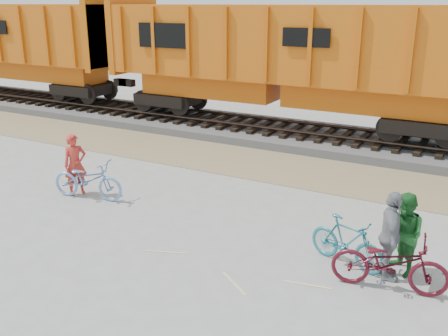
{
  "coord_description": "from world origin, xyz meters",
  "views": [
    {
      "loc": [
        4.49,
        -8.33,
        4.91
      ],
      "look_at": [
        -0.88,
        1.5,
        1.18
      ],
      "focal_mm": 40.0,
      "sensor_mm": 36.0,
      "label": 1
    }
  ],
  "objects": [
    {
      "name": "ground",
      "position": [
        0.0,
        0.0,
        0.0
      ],
      "size": [
        120.0,
        120.0,
        0.0
      ],
      "primitive_type": "plane",
      "color": "#9E9E99",
      "rests_on": "ground"
    },
    {
      "name": "bicycle_blue",
      "position": [
        -4.5,
        0.7,
        0.52
      ],
      "size": [
        2.07,
        1.06,
        1.04
      ],
      "primitive_type": "imported",
      "rotation": [
        0.0,
        0.0,
        1.77
      ],
      "color": "#709BCE",
      "rests_on": "ground"
    },
    {
      "name": "gravel_strip",
      "position": [
        0.0,
        5.5,
        0.01
      ],
      "size": [
        120.0,
        3.0,
        0.02
      ],
      "primitive_type": "cube",
      "color": "tan",
      "rests_on": "ground"
    },
    {
      "name": "person_solo",
      "position": [
        -5.0,
        0.8,
        0.83
      ],
      "size": [
        0.65,
        0.72,
        1.65
      ],
      "primitive_type": "imported",
      "rotation": [
        0.0,
        0.0,
        1.04
      ],
      "color": "red",
      "rests_on": "ground"
    },
    {
      "name": "track",
      "position": [
        0.0,
        9.0,
        0.47
      ],
      "size": [
        120.0,
        2.6,
        0.24
      ],
      "color": "black",
      "rests_on": "ballast_bed"
    },
    {
      "name": "ballast_bed",
      "position": [
        0.0,
        9.0,
        0.15
      ],
      "size": [
        120.0,
        4.0,
        0.3
      ],
      "primitive_type": "cube",
      "color": "slate",
      "rests_on": "ground"
    },
    {
      "name": "hopper_car_center",
      "position": [
        -2.52,
        9.0,
        3.01
      ],
      "size": [
        14.0,
        3.13,
        4.65
      ],
      "color": "black",
      "rests_on": "track"
    },
    {
      "name": "person_man",
      "position": [
        3.4,
        0.67,
        0.8
      ],
      "size": [
        0.97,
        0.98,
        1.6
      ],
      "primitive_type": "imported",
      "rotation": [
        0.0,
        0.0,
        -0.86
      ],
      "color": "#226C2B",
      "rests_on": "ground"
    },
    {
      "name": "hopper_car_left",
      "position": [
        -17.52,
        9.0,
        3.01
      ],
      "size": [
        14.0,
        3.13,
        4.65
      ],
      "color": "black",
      "rests_on": "track"
    },
    {
      "name": "person_woman",
      "position": [
        3.2,
        0.35,
        0.86
      ],
      "size": [
        0.71,
        1.08,
        1.71
      ],
      "primitive_type": "imported",
      "rotation": [
        0.0,
        0.0,
        1.88
      ],
      "color": "gray",
      "rests_on": "ground"
    },
    {
      "name": "bicycle_maroon",
      "position": [
        3.3,
        -0.05,
        0.53
      ],
      "size": [
        2.11,
        1.03,
        1.06
      ],
      "primitive_type": "imported",
      "rotation": [
        0.0,
        0.0,
        1.74
      ],
      "color": "#4F101B",
      "rests_on": "ground"
    },
    {
      "name": "bicycle_teal",
      "position": [
        2.4,
        0.47,
        0.49
      ],
      "size": [
        1.7,
        0.93,
        0.98
      ],
      "primitive_type": "imported",
      "rotation": [
        0.0,
        0.0,
        1.26
      ],
      "color": "#207382",
      "rests_on": "ground"
    }
  ]
}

